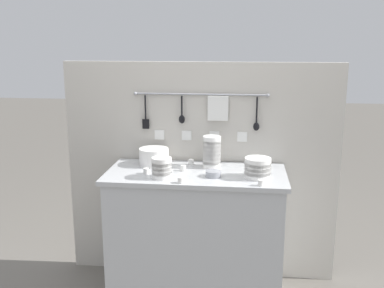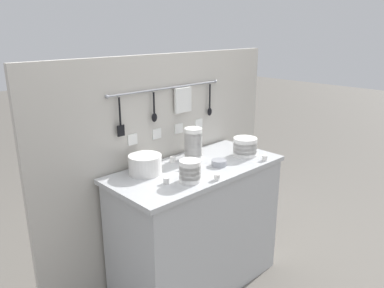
% 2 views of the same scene
% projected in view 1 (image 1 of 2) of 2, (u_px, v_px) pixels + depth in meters
% --- Properties ---
extents(counter, '(1.20, 0.56, 0.90)m').
position_uv_depth(counter, '(196.00, 234.00, 3.11)').
color(counter, '#B7BABC').
rests_on(counter, ground).
extents(back_wall, '(2.00, 0.08, 1.62)m').
position_uv_depth(back_wall, '(201.00, 172.00, 3.33)').
color(back_wall, '#BCB7AD').
rests_on(back_wall, ground).
extents(bowl_stack_short_front, '(0.12, 0.12, 0.22)m').
position_uv_depth(bowl_stack_short_front, '(212.00, 152.00, 3.10)').
color(bowl_stack_short_front, white).
rests_on(bowl_stack_short_front, counter).
extents(bowl_stack_back_corner, '(0.13, 0.13, 0.13)m').
position_uv_depth(bowl_stack_back_corner, '(162.00, 168.00, 2.87)').
color(bowl_stack_back_corner, white).
rests_on(bowl_stack_back_corner, counter).
extents(bowl_stack_wide_centre, '(0.17, 0.17, 0.13)m').
position_uv_depth(bowl_stack_wide_centre, '(258.00, 168.00, 2.87)').
color(bowl_stack_wide_centre, white).
rests_on(bowl_stack_wide_centre, counter).
extents(plate_stack, '(0.21, 0.21, 0.12)m').
position_uv_depth(plate_stack, '(154.00, 157.00, 3.16)').
color(plate_stack, white).
rests_on(plate_stack, counter).
extents(steel_mixing_bowl, '(0.10, 0.10, 0.04)m').
position_uv_depth(steel_mixing_bowl, '(213.00, 174.00, 2.90)').
color(steel_mixing_bowl, '#93969E').
rests_on(steel_mixing_bowl, counter).
extents(cup_edge_far, '(0.04, 0.04, 0.04)m').
position_uv_depth(cup_edge_far, '(191.00, 162.00, 3.18)').
color(cup_edge_far, white).
rests_on(cup_edge_far, counter).
extents(cup_by_caddy, '(0.04, 0.04, 0.04)m').
position_uv_depth(cup_by_caddy, '(183.00, 168.00, 3.03)').
color(cup_by_caddy, white).
rests_on(cup_by_caddy, counter).
extents(cup_centre, '(0.04, 0.04, 0.04)m').
position_uv_depth(cup_centre, '(146.00, 171.00, 2.96)').
color(cup_centre, white).
rests_on(cup_centre, counter).
extents(cup_back_right, '(0.04, 0.04, 0.04)m').
position_uv_depth(cup_back_right, '(261.00, 183.00, 2.72)').
color(cup_back_right, white).
rests_on(cup_back_right, counter).
extents(cup_back_left, '(0.04, 0.04, 0.04)m').
position_uv_depth(cup_back_left, '(181.00, 180.00, 2.77)').
color(cup_back_left, white).
rests_on(cup_back_left, counter).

